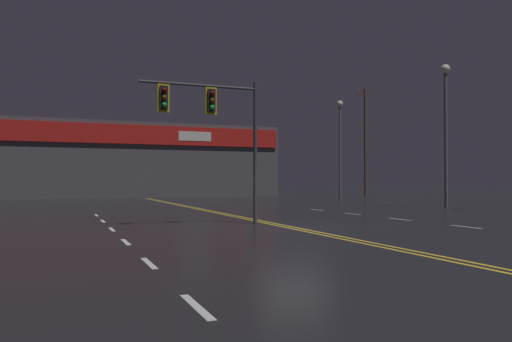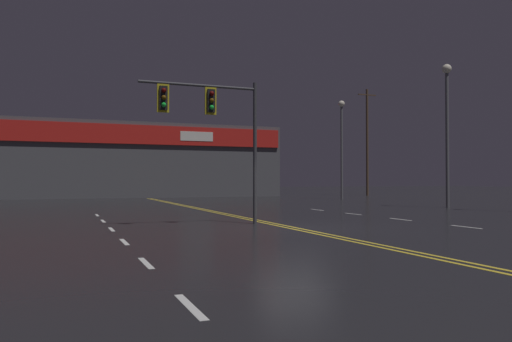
# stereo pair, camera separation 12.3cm
# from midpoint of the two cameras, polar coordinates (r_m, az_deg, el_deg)

# --- Properties ---
(ground_plane) EXTENTS (200.00, 200.00, 0.00)m
(ground_plane) POSITION_cam_midpoint_polar(r_m,az_deg,el_deg) (17.04, 4.13, -6.53)
(ground_plane) COLOR black
(road_markings) EXTENTS (17.16, 60.00, 0.01)m
(road_markings) POSITION_cam_midpoint_polar(r_m,az_deg,el_deg) (15.91, 11.31, -6.89)
(road_markings) COLOR gold
(road_markings) RESTS_ON ground
(traffic_signal_median) EXTENTS (4.39, 0.36, 5.29)m
(traffic_signal_median) POSITION_cam_midpoint_polar(r_m,az_deg,el_deg) (18.22, -5.56, 6.52)
(traffic_signal_median) COLOR #38383D
(traffic_signal_median) RESTS_ON ground
(streetlight_near_left) EXTENTS (0.56, 0.56, 8.55)m
(streetlight_near_left) POSITION_cam_midpoint_polar(r_m,az_deg,el_deg) (43.90, 9.49, 4.04)
(streetlight_near_left) COLOR #59595E
(streetlight_near_left) RESTS_ON ground
(streetlight_median_approach) EXTENTS (0.56, 0.56, 8.58)m
(streetlight_median_approach) POSITION_cam_midpoint_polar(r_m,az_deg,el_deg) (32.06, 20.75, 6.03)
(streetlight_median_approach) COLOR #59595E
(streetlight_median_approach) RESTS_ON ground
(building_backdrop) EXTENTS (27.14, 10.23, 7.10)m
(building_backdrop) POSITION_cam_midpoint_polar(r_m,az_deg,el_deg) (52.26, -13.55, 1.08)
(building_backdrop) COLOR #4C4C51
(building_backdrop) RESTS_ON ground
(utility_pole_row) EXTENTS (47.51, 0.26, 11.41)m
(utility_pole_row) POSITION_cam_midpoint_polar(r_m,az_deg,el_deg) (46.45, -9.78, 3.77)
(utility_pole_row) COLOR #4C3828
(utility_pole_row) RESTS_ON ground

